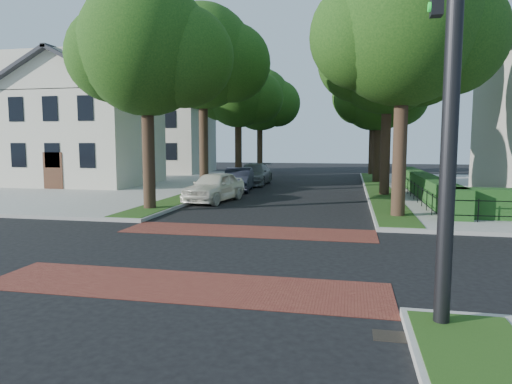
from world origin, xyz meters
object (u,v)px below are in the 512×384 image
parked_car_middle (238,180)px  parked_car_rear (254,174)px  parked_car_front (214,187)px  traffic_signal (437,46)px

parked_car_middle → parked_car_rear: size_ratio=0.85×
parked_car_front → traffic_signal: bearing=-51.5°
parked_car_middle → parked_car_front: bearing=-96.9°
traffic_signal → parked_car_middle: traffic_signal is taller
parked_car_front → parked_car_rear: 10.14m
traffic_signal → parked_car_rear: bearing=108.4°
parked_car_front → parked_car_rear: size_ratio=0.87×
traffic_signal → parked_car_rear: (-8.49, 25.54, -3.91)m
traffic_signal → parked_car_front: bearing=118.9°
traffic_signal → parked_car_front: 18.00m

